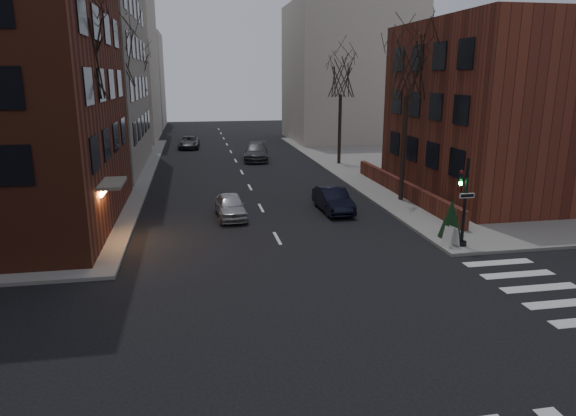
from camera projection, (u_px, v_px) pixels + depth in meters
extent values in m
plane|color=black|center=(351.00, 377.00, 13.39)|extent=(160.00, 160.00, 0.00)
cube|color=gray|center=(557.00, 161.00, 47.05)|extent=(44.00, 44.00, 0.15)
cube|color=maroon|center=(512.00, 110.00, 33.02)|extent=(12.00, 14.00, 11.00)
cube|color=maroon|center=(402.00, 188.00, 32.96)|extent=(0.35, 16.00, 1.00)
cube|color=#BFB3A1|center=(94.00, 64.00, 60.89)|extent=(14.00, 16.00, 18.00)
cube|color=#BFB3A1|center=(349.00, 73.00, 61.66)|extent=(14.00, 14.00, 16.00)
cube|color=#BFB3A1|center=(129.00, 80.00, 77.93)|extent=(10.00, 12.00, 14.00)
cylinder|color=black|center=(465.00, 203.00, 22.84)|extent=(0.14, 0.14, 4.00)
cylinder|color=black|center=(461.00, 243.00, 23.31)|extent=(0.44, 0.44, 0.20)
imported|color=black|center=(461.00, 184.00, 22.58)|extent=(0.16, 0.20, 1.00)
sphere|color=#19FF4C|center=(461.00, 183.00, 22.51)|extent=(0.18, 0.18, 0.18)
cube|color=white|center=(467.00, 196.00, 22.63)|extent=(0.70, 0.03, 0.22)
cylinder|color=#2D231C|center=(87.00, 166.00, 24.31)|extent=(0.28, 0.28, 6.65)
cylinder|color=#2D231C|center=(120.00, 135.00, 35.70)|extent=(0.28, 0.28, 7.00)
cylinder|color=#2D231C|center=(139.00, 123.00, 49.12)|extent=(0.28, 0.28, 6.30)
cylinder|color=#2D231C|center=(403.00, 149.00, 31.26)|extent=(0.28, 0.28, 6.30)
cylinder|color=#2D231C|center=(340.00, 129.00, 44.64)|extent=(0.28, 0.28, 5.95)
cylinder|color=black|center=(122.00, 150.00, 32.12)|extent=(0.12, 0.12, 6.00)
sphere|color=#FFA54C|center=(118.00, 99.00, 31.35)|extent=(0.36, 0.36, 0.36)
cylinder|color=black|center=(148.00, 122.00, 51.17)|extent=(0.12, 0.12, 6.00)
sphere|color=#FFA54C|center=(145.00, 91.00, 50.39)|extent=(0.36, 0.36, 0.36)
imported|color=black|center=(333.00, 200.00, 29.61)|extent=(1.60, 4.25, 1.39)
imported|color=#A8A7AD|center=(231.00, 206.00, 28.32)|extent=(1.70, 3.94, 1.33)
imported|color=#3D3D42|center=(256.00, 152.00, 47.74)|extent=(2.93, 5.67, 1.57)
imported|color=#3A3B3F|center=(189.00, 142.00, 55.72)|extent=(2.40, 4.77, 1.30)
cube|color=white|center=(451.00, 237.00, 23.10)|extent=(0.51, 0.64, 0.91)
cone|color=black|center=(451.00, 218.00, 24.35)|extent=(1.34, 1.34, 1.86)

